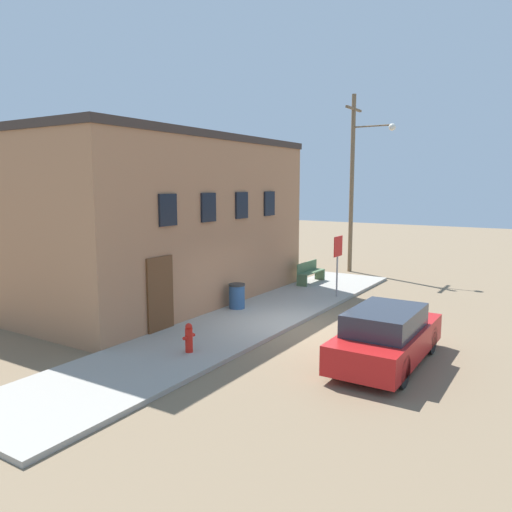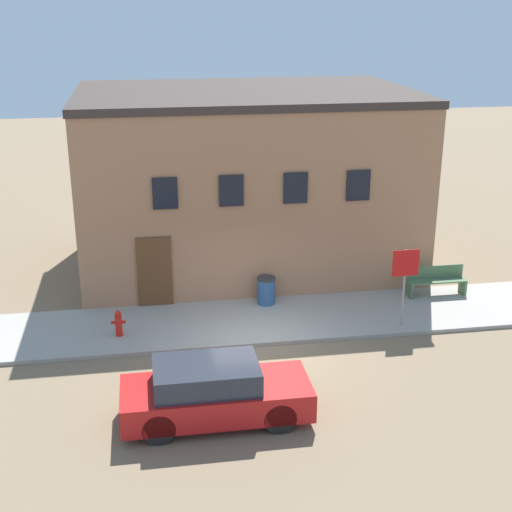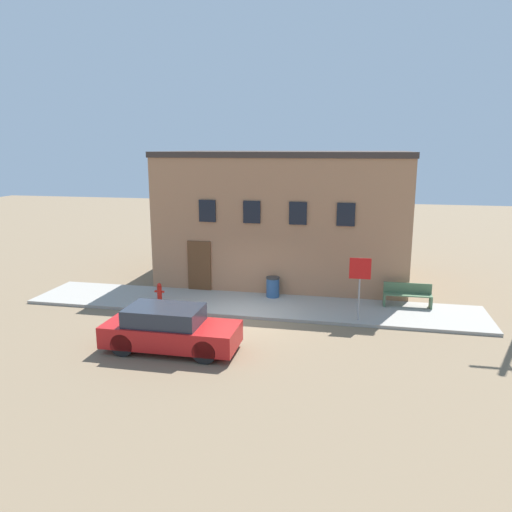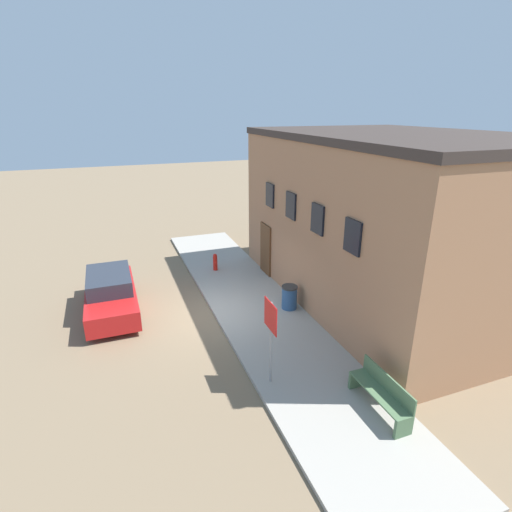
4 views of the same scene
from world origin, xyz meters
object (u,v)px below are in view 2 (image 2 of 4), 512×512
at_px(bench, 436,280).
at_px(parked_car, 214,393).
at_px(fire_hydrant, 119,323).
at_px(stop_sign, 405,273).
at_px(trash_bin, 266,290).

bearing_deg(bench, parked_car, -142.87).
height_order(fire_hydrant, bench, bench).
bearing_deg(parked_car, fire_hydrant, 116.29).
relative_size(fire_hydrant, stop_sign, 0.33).
height_order(fire_hydrant, parked_car, parked_car).
relative_size(fire_hydrant, trash_bin, 0.89).
bearing_deg(fire_hydrant, parked_car, -63.71).
height_order(bench, parked_car, parked_car).
distance_m(bench, parked_car, 9.22).
xyz_separation_m(stop_sign, trash_bin, (-3.39, 2.12, -1.15)).
xyz_separation_m(bench, parked_car, (-7.35, -5.57, 0.10)).
relative_size(bench, trash_bin, 2.16).
bearing_deg(stop_sign, parked_car, -147.11).
bearing_deg(stop_sign, fire_hydrant, 175.15).
bearing_deg(parked_car, trash_bin, 69.34).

